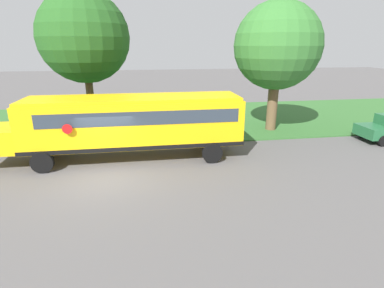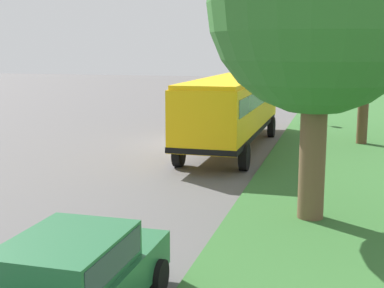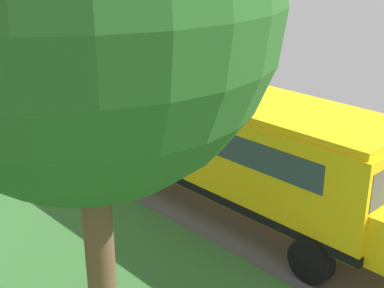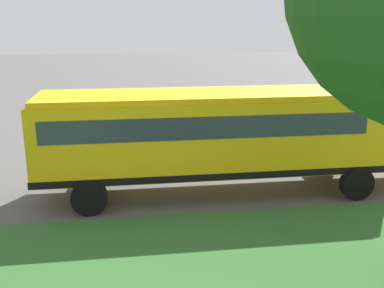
{
  "view_description": "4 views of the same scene",
  "coord_description": "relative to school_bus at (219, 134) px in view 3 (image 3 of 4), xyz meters",
  "views": [
    {
      "loc": [
        12.52,
        1.86,
        5.56
      ],
      "look_at": [
        -0.93,
        3.97,
        1.03
      ],
      "focal_mm": 28.0,
      "sensor_mm": 36.0,
      "label": 1
    },
    {
      "loc": [
        -6.72,
        23.87,
        4.41
      ],
      "look_at": [
        -1.81,
        6.1,
        1.11
      ],
      "focal_mm": 50.0,
      "sensor_mm": 36.0,
      "label": 2
    },
    {
      "loc": [
        -11.78,
        -8.08,
        6.81
      ],
      "look_at": [
        -2.04,
        2.24,
        1.25
      ],
      "focal_mm": 50.0,
      "sensor_mm": 36.0,
      "label": 3
    },
    {
      "loc": [
        -15.31,
        3.82,
        5.23
      ],
      "look_at": [
        -1.68,
        1.84,
        1.42
      ],
      "focal_mm": 42.0,
      "sensor_mm": 36.0,
      "label": 4
    }
  ],
  "objects": [
    {
      "name": "school_bus",
      "position": [
        0.0,
        0.0,
        0.0
      ],
      "size": [
        2.84,
        12.42,
        3.16
      ],
      "color": "yellow",
      "rests_on": "ground"
    },
    {
      "name": "car_blue_middle",
      "position": [
        5.03,
        23.4,
        -1.05
      ],
      "size": [
        2.02,
        4.4,
        1.56
      ],
      "color": "#283D93",
      "rests_on": "ground"
    },
    {
      "name": "oak_tree_beside_bus",
      "position": [
        -5.73,
        -2.83,
        4.04
      ],
      "size": [
        5.56,
        5.56,
        8.77
      ],
      "color": "brown",
      "rests_on": "ground"
    },
    {
      "name": "ground_plane",
      "position": [
        2.23,
        -1.01,
        -1.92
      ],
      "size": [
        120.0,
        120.0,
        0.0
      ],
      "primitive_type": "plane",
      "color": "#565454"
    }
  ]
}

